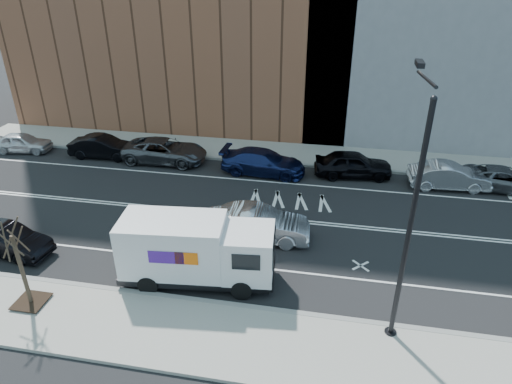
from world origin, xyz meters
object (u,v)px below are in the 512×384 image
(far_parked_a, at_px, (22,142))
(far_parked_b, at_px, (103,147))
(driving_sedan, at_px, (258,224))
(fedex_van, at_px, (196,250))

(far_parked_a, height_order, far_parked_b, far_parked_b)
(far_parked_b, xyz_separation_m, driving_sedan, (12.22, -8.00, 0.08))
(fedex_van, xyz_separation_m, driving_sedan, (1.96, 3.61, -0.72))
(fedex_van, bearing_deg, driving_sedan, 55.70)
(far_parked_a, relative_size, far_parked_b, 0.88)
(fedex_van, bearing_deg, far_parked_b, 125.74)
(fedex_van, xyz_separation_m, far_parked_b, (-10.26, 11.60, -0.80))
(fedex_van, height_order, driving_sedan, fedex_van)
(fedex_van, distance_m, far_parked_a, 19.99)
(far_parked_a, xyz_separation_m, driving_sedan, (18.31, -7.86, 0.15))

